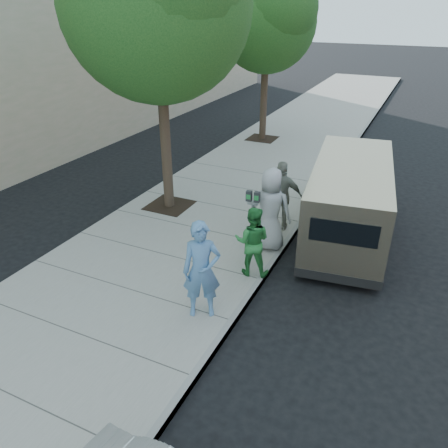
{
  "coord_description": "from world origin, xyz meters",
  "views": [
    {
      "loc": [
        4.06,
        -7.37,
        5.49
      ],
      "look_at": [
        0.43,
        0.33,
        1.1
      ],
      "focal_mm": 35.0,
      "sensor_mm": 36.0,
      "label": 1
    }
  ],
  "objects": [
    {
      "name": "person_officer",
      "position": [
        0.85,
        -1.52,
        1.11
      ],
      "size": [
        0.84,
        0.74,
        1.92
      ],
      "primitive_type": "imported",
      "rotation": [
        0.0,
        0.0,
        0.49
      ],
      "color": "#588ABC",
      "rests_on": "sidewalk"
    },
    {
      "name": "person_green_shirt",
      "position": [
        1.18,
        0.15,
        0.94
      ],
      "size": [
        0.88,
        0.76,
        1.57
      ],
      "primitive_type": "imported",
      "rotation": [
        0.0,
        0.0,
        3.38
      ],
      "color": "#2B8339",
      "rests_on": "sidewalk"
    },
    {
      "name": "curb_face",
      "position": [
        1.44,
        0.0,
        0.07
      ],
      "size": [
        0.12,
        60.0,
        0.16
      ],
      "primitive_type": "cube",
      "color": "gray",
      "rests_on": "ground"
    },
    {
      "name": "person_gray_shirt",
      "position": [
        1.13,
        1.38,
        1.15
      ],
      "size": [
        1.04,
        0.75,
        2.0
      ],
      "primitive_type": "imported",
      "rotation": [
        0.0,
        0.0,
        3.26
      ],
      "color": "#ABABAD",
      "rests_on": "sidewalk"
    },
    {
      "name": "ground",
      "position": [
        0.0,
        0.0,
        0.0
      ],
      "size": [
        120.0,
        120.0,
        0.0
      ],
      "primitive_type": "plane",
      "color": "black",
      "rests_on": "ground"
    },
    {
      "name": "sidewalk",
      "position": [
        -1.0,
        0.0,
        0.07
      ],
      "size": [
        5.0,
        60.0,
        0.15
      ],
      "primitive_type": "cube",
      "color": "gray",
      "rests_on": "ground"
    },
    {
      "name": "tree_far",
      "position": [
        -2.25,
        10.0,
        4.88
      ],
      "size": [
        3.92,
        3.8,
        6.49
      ],
      "color": "black",
      "rests_on": "sidewalk"
    },
    {
      "name": "person_striped_polo",
      "position": [
        1.06,
        2.39,
        1.07
      ],
      "size": [
        1.15,
        0.66,
        1.84
      ],
      "primitive_type": "imported",
      "rotation": [
        0.0,
        0.0,
        3.35
      ],
      "color": "gray",
      "rests_on": "sidewalk"
    },
    {
      "name": "van",
      "position": [
        2.64,
        2.98,
        1.05
      ],
      "size": [
        2.41,
        5.5,
        1.97
      ],
      "rotation": [
        0.0,
        0.0,
        0.13
      ],
      "color": "tan",
      "rests_on": "ground"
    },
    {
      "name": "parking_meter",
      "position": [
        0.83,
        1.01,
        1.26
      ],
      "size": [
        0.32,
        0.14,
        1.54
      ],
      "rotation": [
        0.0,
        0.0,
        0.09
      ],
      "color": "gray",
      "rests_on": "sidewalk"
    }
  ]
}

